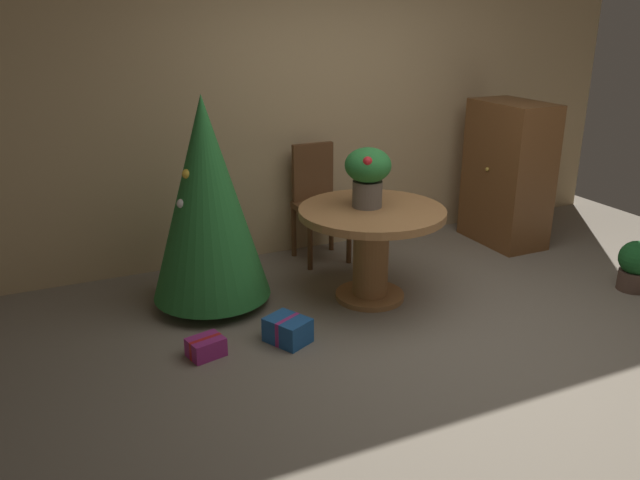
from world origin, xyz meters
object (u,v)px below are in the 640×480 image
at_px(round_dining_table, 371,236).
at_px(gift_box_purple, 206,347).
at_px(holiday_tree, 207,199).
at_px(wooden_cabinet, 508,174).
at_px(potted_plant, 636,265).
at_px(flower_vase, 368,172).
at_px(wooden_chair_far, 317,196).
at_px(gift_box_blue, 288,330).

bearing_deg(round_dining_table, gift_box_purple, -166.49).
distance_m(holiday_tree, gift_box_purple, 1.06).
height_order(wooden_cabinet, potted_plant, wooden_cabinet).
height_order(round_dining_table, wooden_cabinet, wooden_cabinet).
bearing_deg(holiday_tree, potted_plant, -20.03).
height_order(flower_vase, wooden_chair_far, flower_vase).
height_order(round_dining_table, holiday_tree, holiday_tree).
height_order(flower_vase, gift_box_purple, flower_vase).
xyz_separation_m(round_dining_table, gift_box_purple, (-1.35, -0.33, -0.44)).
xyz_separation_m(round_dining_table, gift_box_blue, (-0.82, -0.37, -0.42)).
bearing_deg(round_dining_table, potted_plant, -20.52).
distance_m(wooden_chair_far, gift_box_purple, 1.92).
relative_size(gift_box_blue, wooden_cabinet, 0.26).
bearing_deg(holiday_tree, gift_box_purple, -109.20).
xyz_separation_m(gift_box_purple, wooden_cabinet, (3.10, 0.92, 0.59)).
xyz_separation_m(gift_box_purple, gift_box_blue, (0.54, -0.04, 0.02)).
height_order(gift_box_purple, potted_plant, potted_plant).
bearing_deg(potted_plant, round_dining_table, 159.48).
distance_m(round_dining_table, gift_box_purple, 1.46).
relative_size(flower_vase, holiday_tree, 0.28).
xyz_separation_m(wooden_chair_far, wooden_cabinet, (1.74, -0.36, 0.10)).
height_order(wooden_chair_far, gift_box_blue, wooden_chair_far).
relative_size(round_dining_table, wooden_chair_far, 1.08).
bearing_deg(round_dining_table, flower_vase, 103.11).
bearing_deg(holiday_tree, wooden_chair_far, 27.14).
height_order(round_dining_table, gift_box_blue, round_dining_table).
relative_size(wooden_chair_far, holiday_tree, 0.65).
relative_size(holiday_tree, wooden_cabinet, 1.18).
bearing_deg(gift_box_blue, potted_plant, -7.34).
xyz_separation_m(wooden_chair_far, gift_box_blue, (-0.82, -1.32, -0.47)).
relative_size(gift_box_purple, potted_plant, 0.63).
bearing_deg(wooden_chair_far, wooden_cabinet, -11.62).
xyz_separation_m(flower_vase, potted_plant, (1.94, -0.78, -0.76)).
bearing_deg(wooden_cabinet, potted_plant, -81.92).
relative_size(wooden_cabinet, potted_plant, 3.27).
relative_size(round_dining_table, gift_box_blue, 3.16).
distance_m(gift_box_blue, potted_plant, 2.77).
relative_size(holiday_tree, gift_box_purple, 6.16).
height_order(holiday_tree, wooden_cabinet, holiday_tree).
distance_m(flower_vase, gift_box_purple, 1.66).
xyz_separation_m(round_dining_table, holiday_tree, (-1.11, 0.38, 0.31)).
height_order(gift_box_purple, gift_box_blue, gift_box_blue).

